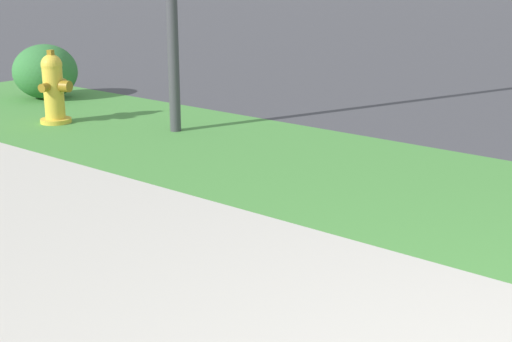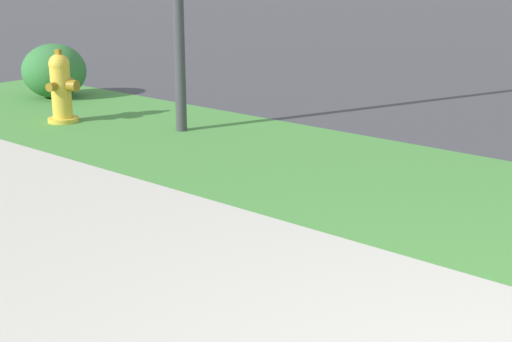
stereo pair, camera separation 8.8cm
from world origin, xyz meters
The scene contains 2 objects.
fire_hydrant_across_street centered at (-6.14, 2.16, 0.37)m, with size 0.37×0.40×0.77m.
shrub_bush_mid_verge centered at (-7.44, 2.95, 0.34)m, with size 0.79×0.79×0.67m.
Camera 1 is at (0.17, -2.22, 1.63)m, focal length 50.00 mm.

